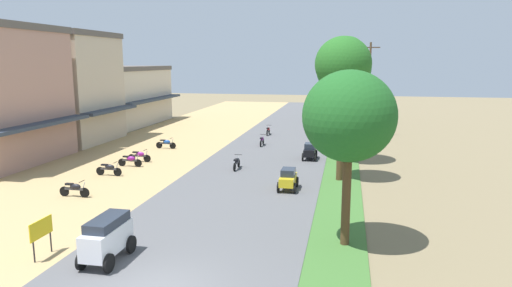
{
  "coord_description": "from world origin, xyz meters",
  "views": [
    {
      "loc": [
        5.89,
        -12.84,
        7.47
      ],
      "look_at": [
        -0.13,
        17.32,
        1.91
      ],
      "focal_mm": 32.01,
      "sensor_mm": 36.0,
      "label": 1
    }
  ],
  "objects_px": {
    "streetlamp_near": "(346,90)",
    "car_van_white": "(107,237)",
    "streetlamp_mid": "(347,85)",
    "motorbike_ahead_fourth": "(268,130)",
    "street_signboard": "(41,231)",
    "median_tree_fifth": "(347,66)",
    "median_tree_second": "(343,66)",
    "utility_pole_near": "(369,88)",
    "car_hatchback_yellow": "(288,178)",
    "motorbike_ahead_third": "(262,140)",
    "car_hatchback_black": "(310,151)",
    "motorbike_ahead_second": "(237,162)",
    "parked_motorbike_nearest": "(75,188)",
    "median_tree_third": "(344,67)",
    "parked_motorbike_fourth": "(140,155)",
    "parked_motorbike_second": "(109,168)",
    "parked_motorbike_third": "(130,160)",
    "median_tree_fourth": "(347,57)",
    "median_tree_nearest": "(349,117)",
    "parked_motorbike_fifth": "(166,143)"
  },
  "relations": [
    {
      "from": "parked_motorbike_fourth",
      "to": "motorbike_ahead_second",
      "type": "height_order",
      "value": "motorbike_ahead_second"
    },
    {
      "from": "median_tree_second",
      "to": "median_tree_third",
      "type": "relative_size",
      "value": 0.97
    },
    {
      "from": "median_tree_third",
      "to": "median_tree_fourth",
      "type": "distance_m",
      "value": 13.68
    },
    {
      "from": "streetlamp_mid",
      "to": "motorbike_ahead_second",
      "type": "xyz_separation_m",
      "value": [
        -7.27,
        -31.44,
        -3.83
      ]
    },
    {
      "from": "parked_motorbike_fourth",
      "to": "car_van_white",
      "type": "bearing_deg",
      "value": -68.4
    },
    {
      "from": "parked_motorbike_fifth",
      "to": "streetlamp_near",
      "type": "distance_m",
      "value": 17.58
    },
    {
      "from": "parked_motorbike_fifth",
      "to": "streetlamp_mid",
      "type": "xyz_separation_m",
      "value": [
        15.02,
        25.22,
        3.85
      ]
    },
    {
      "from": "streetlamp_mid",
      "to": "motorbike_ahead_fourth",
      "type": "xyz_separation_m",
      "value": [
        -7.67,
        -16.24,
        -3.83
      ]
    },
    {
      "from": "streetlamp_near",
      "to": "car_hatchback_black",
      "type": "distance_m",
      "value": 11.14
    },
    {
      "from": "median_tree_fifth",
      "to": "utility_pole_near",
      "type": "bearing_deg",
      "value": -79.51
    },
    {
      "from": "parked_motorbike_nearest",
      "to": "median_tree_third",
      "type": "bearing_deg",
      "value": 40.47
    },
    {
      "from": "median_tree_fourth",
      "to": "motorbike_ahead_fourth",
      "type": "relative_size",
      "value": 5.5
    },
    {
      "from": "median_tree_nearest",
      "to": "parked_motorbike_fourth",
      "type": "bearing_deg",
      "value": 139.73
    },
    {
      "from": "streetlamp_near",
      "to": "utility_pole_near",
      "type": "xyz_separation_m",
      "value": [
        2.17,
        1.99,
        0.01
      ]
    },
    {
      "from": "median_tree_nearest",
      "to": "median_tree_fifth",
      "type": "relative_size",
      "value": 0.8
    },
    {
      "from": "parked_motorbike_second",
      "to": "car_van_white",
      "type": "height_order",
      "value": "car_van_white"
    },
    {
      "from": "parked_motorbike_third",
      "to": "streetlamp_mid",
      "type": "height_order",
      "value": "streetlamp_mid"
    },
    {
      "from": "streetlamp_near",
      "to": "motorbike_ahead_third",
      "type": "relative_size",
      "value": 4.62
    },
    {
      "from": "median_tree_fourth",
      "to": "car_van_white",
      "type": "relative_size",
      "value": 4.11
    },
    {
      "from": "median_tree_fifth",
      "to": "median_tree_fourth",
      "type": "bearing_deg",
      "value": -89.98
    },
    {
      "from": "street_signboard",
      "to": "streetlamp_mid",
      "type": "height_order",
      "value": "streetlamp_mid"
    },
    {
      "from": "parked_motorbike_nearest",
      "to": "motorbike_ahead_third",
      "type": "distance_m",
      "value": 18.82
    },
    {
      "from": "motorbike_ahead_fourth",
      "to": "median_tree_fifth",
      "type": "bearing_deg",
      "value": 59.54
    },
    {
      "from": "streetlamp_near",
      "to": "motorbike_ahead_second",
      "type": "distance_m",
      "value": 16.59
    },
    {
      "from": "motorbike_ahead_fourth",
      "to": "motorbike_ahead_third",
      "type": "bearing_deg",
      "value": -85.44
    },
    {
      "from": "car_hatchback_black",
      "to": "parked_motorbike_fourth",
      "type": "bearing_deg",
      "value": -164.81
    },
    {
      "from": "street_signboard",
      "to": "car_hatchback_yellow",
      "type": "relative_size",
      "value": 0.75
    },
    {
      "from": "streetlamp_near",
      "to": "car_van_white",
      "type": "height_order",
      "value": "streetlamp_near"
    },
    {
      "from": "median_tree_fourth",
      "to": "streetlamp_mid",
      "type": "xyz_separation_m",
      "value": [
        0.03,
        13.78,
        -3.52
      ]
    },
    {
      "from": "median_tree_fourth",
      "to": "motorbike_ahead_third",
      "type": "xyz_separation_m",
      "value": [
        -7.16,
        -8.48,
        -7.35
      ]
    },
    {
      "from": "parked_motorbike_fifth",
      "to": "utility_pole_near",
      "type": "distance_m",
      "value": 20.37
    },
    {
      "from": "parked_motorbike_second",
      "to": "motorbike_ahead_second",
      "type": "bearing_deg",
      "value": 23.7
    },
    {
      "from": "parked_motorbike_third",
      "to": "median_tree_nearest",
      "type": "distance_m",
      "value": 19.42
    },
    {
      "from": "utility_pole_near",
      "to": "streetlamp_near",
      "type": "bearing_deg",
      "value": -137.48
    },
    {
      "from": "street_signboard",
      "to": "median_tree_fifth",
      "type": "distance_m",
      "value": 45.44
    },
    {
      "from": "parked_motorbike_third",
      "to": "motorbike_ahead_second",
      "type": "distance_m",
      "value": 7.67
    },
    {
      "from": "parked_motorbike_fourth",
      "to": "streetlamp_mid",
      "type": "distance_m",
      "value": 34.23
    },
    {
      "from": "car_hatchback_yellow",
      "to": "motorbike_ahead_second",
      "type": "xyz_separation_m",
      "value": [
        -4.16,
        4.41,
        -0.17
      ]
    },
    {
      "from": "utility_pole_near",
      "to": "parked_motorbike_nearest",
      "type": "bearing_deg",
      "value": -124.28
    },
    {
      "from": "car_hatchback_yellow",
      "to": "motorbike_ahead_third",
      "type": "relative_size",
      "value": 1.11
    },
    {
      "from": "parked_motorbike_second",
      "to": "car_hatchback_yellow",
      "type": "bearing_deg",
      "value": -4.76
    },
    {
      "from": "parked_motorbike_third",
      "to": "streetlamp_near",
      "type": "bearing_deg",
      "value": 45.17
    },
    {
      "from": "utility_pole_near",
      "to": "motorbike_ahead_second",
      "type": "xyz_separation_m",
      "value": [
        -9.44,
        -16.28,
        -4.26
      ]
    },
    {
      "from": "utility_pole_near",
      "to": "car_hatchback_yellow",
      "type": "height_order",
      "value": "utility_pole_near"
    },
    {
      "from": "median_tree_second",
      "to": "utility_pole_near",
      "type": "xyz_separation_m",
      "value": [
        2.38,
        17.77,
        -2.36
      ]
    },
    {
      "from": "streetlamp_mid",
      "to": "motorbike_ahead_third",
      "type": "relative_size",
      "value": 4.17
    },
    {
      "from": "utility_pole_near",
      "to": "median_tree_third",
      "type": "bearing_deg",
      "value": -101.06
    },
    {
      "from": "streetlamp_mid",
      "to": "car_hatchback_yellow",
      "type": "height_order",
      "value": "streetlamp_mid"
    },
    {
      "from": "median_tree_fourth",
      "to": "motorbike_ahead_third",
      "type": "bearing_deg",
      "value": -130.17
    },
    {
      "from": "median_tree_second",
      "to": "motorbike_ahead_second",
      "type": "distance_m",
      "value": 9.79
    }
  ]
}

